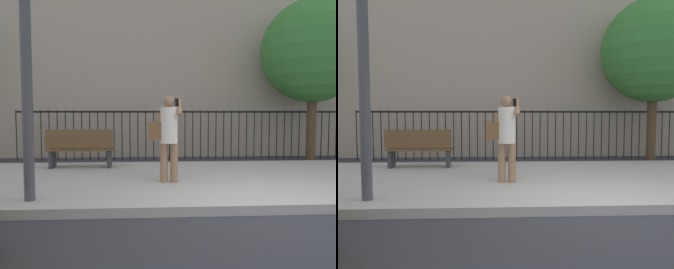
# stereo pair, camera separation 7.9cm
# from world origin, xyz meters

# --- Properties ---
(ground_plane) EXTENTS (60.00, 60.00, 0.00)m
(ground_plane) POSITION_xyz_m (0.00, 0.00, 0.00)
(ground_plane) COLOR #333338
(sidewalk) EXTENTS (28.00, 4.40, 0.15)m
(sidewalk) POSITION_xyz_m (0.00, 2.20, 0.07)
(sidewalk) COLOR #B2ADA3
(sidewalk) RESTS_ON ground
(building_facade) EXTENTS (28.00, 4.00, 11.30)m
(building_facade) POSITION_xyz_m (0.00, 8.50, 5.65)
(building_facade) COLOR tan
(building_facade) RESTS_ON ground
(iron_fence) EXTENTS (12.03, 0.04, 1.60)m
(iron_fence) POSITION_xyz_m (0.00, 5.90, 1.02)
(iron_fence) COLOR black
(iron_fence) RESTS_ON ground
(pedestrian_on_phone) EXTENTS (0.66, 0.49, 1.68)m
(pedestrian_on_phone) POSITION_xyz_m (-1.46, 1.70, 1.12)
(pedestrian_on_phone) COLOR #936B4C
(pedestrian_on_phone) RESTS_ON sidewalk
(street_bench) EXTENTS (1.60, 0.45, 0.95)m
(street_bench) POSITION_xyz_m (-3.51, 3.48, 0.65)
(street_bench) COLOR brown
(street_bench) RESTS_ON sidewalk
(street_tree_near) EXTENTS (3.13, 3.13, 4.97)m
(street_tree_near) POSITION_xyz_m (3.21, 5.16, 3.39)
(street_tree_near) COLOR #4C3823
(street_tree_near) RESTS_ON ground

